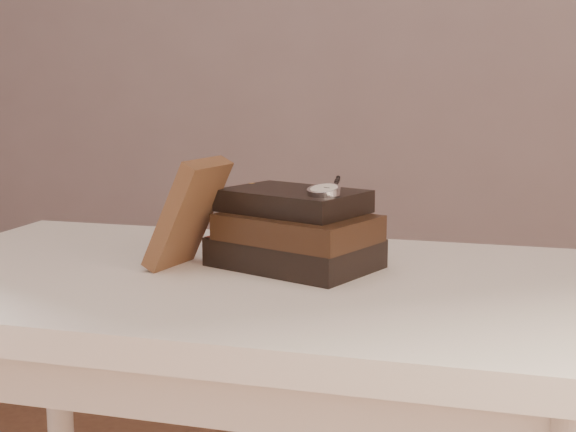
# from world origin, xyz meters

# --- Properties ---
(table) EXTENTS (1.00, 0.60, 0.75)m
(table) POSITION_xyz_m (0.00, 0.35, 0.66)
(table) COLOR white
(table) RESTS_ON ground
(book_stack) EXTENTS (0.27, 0.23, 0.11)m
(book_stack) POSITION_xyz_m (0.08, 0.41, 0.80)
(book_stack) COLOR black
(book_stack) RESTS_ON table
(journal) EXTENTS (0.11, 0.12, 0.16)m
(journal) POSITION_xyz_m (-0.07, 0.36, 0.83)
(journal) COLOR #472B1B
(journal) RESTS_ON table
(pocket_watch) EXTENTS (0.06, 0.15, 0.02)m
(pocket_watch) POSITION_xyz_m (0.13, 0.38, 0.87)
(pocket_watch) COLOR silver
(pocket_watch) RESTS_ON book_stack
(eyeglasses) EXTENTS (0.13, 0.14, 0.05)m
(eyeglasses) POSITION_xyz_m (0.03, 0.51, 0.81)
(eyeglasses) COLOR silver
(eyeglasses) RESTS_ON book_stack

